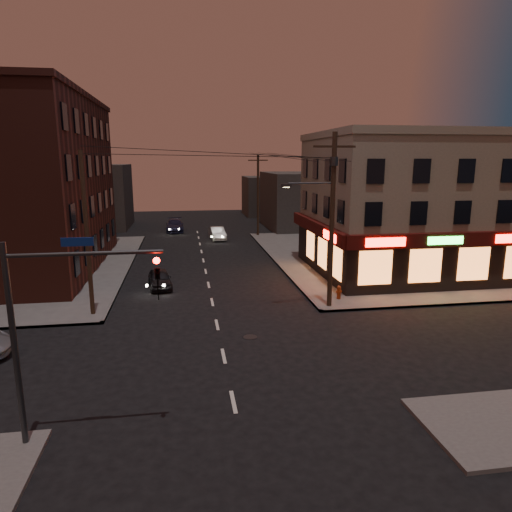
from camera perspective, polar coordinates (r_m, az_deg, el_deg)
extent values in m
plane|color=black|center=(21.02, -4.07, -12.37)|extent=(120.00, 120.00, 0.00)
cube|color=#514F4C|center=(43.67, 17.78, 0.08)|extent=(24.00, 28.00, 0.15)
cube|color=gray|center=(37.18, 19.30, 5.91)|extent=(15.00, 12.00, 10.00)
cube|color=gray|center=(37.06, 19.87, 14.00)|extent=(15.20, 12.20, 0.50)
cube|color=black|center=(32.63, 23.79, -1.09)|extent=(15.12, 0.25, 3.40)
cube|color=black|center=(34.79, 8.04, 0.59)|extent=(0.25, 12.12, 3.40)
cube|color=#410D0A|center=(32.05, 24.34, 1.93)|extent=(15.60, 0.50, 0.90)
cube|color=#410D0A|center=(34.40, 7.65, 3.52)|extent=(0.50, 12.60, 0.90)
cube|color=#FF140C|center=(29.24, 15.91, 1.67)|extent=(2.60, 0.06, 0.55)
cube|color=#26FF3F|center=(31.13, 22.61, 1.81)|extent=(2.40, 0.06, 0.50)
cube|color=#FF140C|center=(30.74, 9.18, 2.46)|extent=(0.06, 2.60, 0.55)
cube|color=orange|center=(32.16, 23.05, -1.02)|extent=(12.40, 0.08, 2.20)
cube|color=orange|center=(33.79, 8.29, 0.42)|extent=(0.08, 8.40, 2.20)
cube|color=#4D2118|center=(40.27, -28.05, 7.75)|extent=(12.00, 20.00, 13.00)
cube|color=#3F3D3A|center=(59.39, 6.23, 6.95)|extent=(10.00, 12.00, 7.00)
cube|color=#3F3D3A|center=(62.32, -19.75, 7.02)|extent=(9.00, 10.00, 8.00)
cube|color=#3F3D3A|center=(72.59, 1.77, 7.53)|extent=(8.00, 8.00, 6.00)
cylinder|color=#382619|center=(26.49, 9.47, 4.22)|extent=(0.28, 0.28, 10.00)
cube|color=#382619|center=(26.26, 9.79, 13.33)|extent=(2.40, 0.12, 0.12)
cylinder|color=#333538|center=(26.25, 9.73, 11.59)|extent=(0.44, 0.44, 0.50)
cylinder|color=#333538|center=(25.90, 6.88, 9.01)|extent=(2.60, 0.10, 0.10)
cube|color=#333538|center=(25.56, 3.81, 8.81)|extent=(0.60, 0.25, 0.18)
cube|color=#FFD88C|center=(25.57, 3.81, 8.58)|extent=(0.35, 0.15, 0.04)
cylinder|color=#382619|center=(51.92, 0.25, 7.57)|extent=(0.26, 0.26, 9.00)
cylinder|color=#382619|center=(26.42, -20.38, 2.51)|extent=(0.24, 0.24, 9.00)
cylinder|color=#333538|center=(15.40, -27.92, -10.26)|extent=(0.18, 0.18, 6.40)
cylinder|color=#333538|center=(14.04, -20.52, 0.28)|extent=(4.40, 0.12, 0.12)
imported|color=black|center=(13.88, -12.26, -1.46)|extent=(0.16, 0.20, 1.00)
sphere|color=#FF0C05|center=(13.71, -12.33, -0.56)|extent=(0.20, 0.20, 0.20)
cube|color=navy|center=(14.02, -21.43, 1.66)|extent=(0.90, 0.05, 0.25)
imported|color=black|center=(32.02, -11.94, -2.80)|extent=(1.91, 3.83, 1.25)
imported|color=gray|center=(50.36, -4.86, 2.85)|extent=(1.82, 4.30, 1.38)
imported|color=#1B1D37|center=(56.72, -10.11, 3.79)|extent=(2.14, 5.10, 1.47)
cylinder|color=maroon|center=(28.88, 10.31, -4.64)|extent=(0.29, 0.29, 0.68)
sphere|color=maroon|center=(28.77, 10.33, -3.93)|extent=(0.27, 0.27, 0.27)
cylinder|color=maroon|center=(28.84, 10.32, -4.39)|extent=(0.38, 0.21, 0.14)
cylinder|color=maroon|center=(28.84, 10.32, -4.39)|extent=(0.21, 0.38, 0.14)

